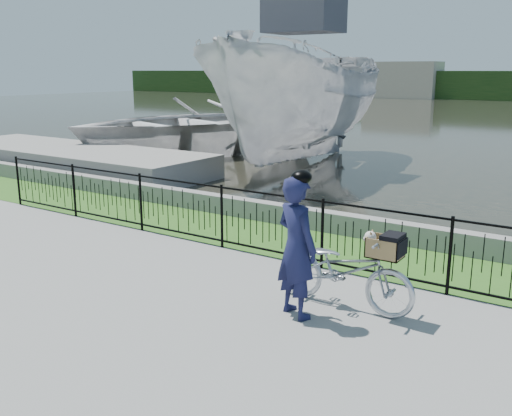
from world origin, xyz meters
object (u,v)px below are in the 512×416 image
Objects in this scene: bicycle_rig at (345,269)px; boat_far at (195,125)px; dock at (71,159)px; boat_near at (302,102)px; cyclist at (297,245)px.

boat_far reaches higher than bicycle_rig.
boat_far is (0.79, 5.24, 0.68)m from dock.
dock is 0.86× the size of boat_far.
bicycle_rig is 11.40m from boat_near.
dock is at bearing 156.91° from bicycle_rig.
boat_near is 0.93× the size of boat_far.
cyclist is 11.65m from boat_near.
dock is 5.07× the size of bicycle_rig.
cyclist reaches higher than dock.
dock is 5.34m from boat_far.
cyclist is at bearing -124.71° from bicycle_rig.
boat_far is (-11.17, 10.34, 0.51)m from bicycle_rig.
boat_far is at bearing 171.11° from boat_near.
bicycle_rig is (11.96, -5.10, 0.18)m from dock.
bicycle_rig is 0.18× the size of boat_near.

